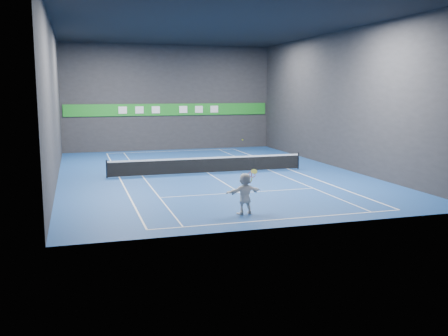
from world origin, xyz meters
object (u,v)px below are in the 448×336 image
object	(u,v)px
tennis_net	(208,164)
player	(245,194)
tennis_racket	(252,175)
tennis_ball	(243,140)

from	to	relation	value
tennis_net	player	bearing A→B (deg)	-96.42
tennis_racket	tennis_net	bearing A→B (deg)	85.33
tennis_ball	tennis_net	bearing A→B (deg)	83.08
player	tennis_racket	xyz separation A→B (m)	(0.33, 0.05, 0.77)
tennis_ball	tennis_racket	distance (m)	1.53
player	tennis_net	world-z (taller)	player
tennis_ball	tennis_racket	xyz separation A→B (m)	(0.41, -0.05, -1.48)
player	tennis_racket	world-z (taller)	tennis_racket
player	tennis_ball	bearing A→B (deg)	-61.29
player	tennis_net	bearing A→B (deg)	-107.70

